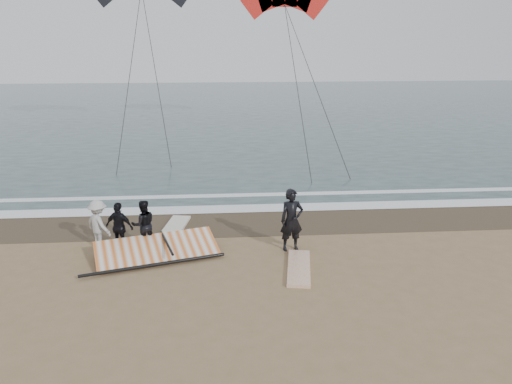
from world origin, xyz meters
TOP-DOWN VIEW (x-y plane):
  - ground at (0.00, 0.00)m, footprint 120.00×120.00m
  - sea at (0.00, 33.00)m, footprint 120.00×54.00m
  - wet_sand at (0.00, 4.50)m, footprint 120.00×2.80m
  - foam_near at (0.00, 5.90)m, footprint 120.00×0.90m
  - foam_far at (0.00, 7.60)m, footprint 120.00×0.45m
  - man_main at (1.39, 1.99)m, footprint 0.78×0.57m
  - board_white at (1.42, 0.60)m, footprint 1.00×2.35m
  - board_cream at (-2.43, 3.86)m, footprint 1.07×2.54m
  - trio_cluster at (-3.96, 2.47)m, footprint 2.43×1.21m
  - sail_rig at (-2.79, 1.89)m, footprint 4.04×2.63m
  - kite_red at (3.68, 22.22)m, footprint 7.04×6.74m

SIDE VIEW (x-z plane):
  - ground at x=0.00m, z-range 0.00..0.00m
  - wet_sand at x=0.00m, z-range 0.00..0.01m
  - sea at x=0.00m, z-range 0.00..0.02m
  - foam_near at x=0.00m, z-range 0.02..0.03m
  - foam_far at x=0.00m, z-range 0.02..0.03m
  - board_white at x=1.42m, z-range 0.00..0.09m
  - board_cream at x=-2.43m, z-range 0.00..0.10m
  - sail_rig at x=-2.79m, z-range -0.05..0.44m
  - trio_cluster at x=-3.96m, z-range -0.01..1.58m
  - man_main at x=1.39m, z-range 0.00..1.97m
  - kite_red at x=3.68m, z-range 0.80..16.45m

